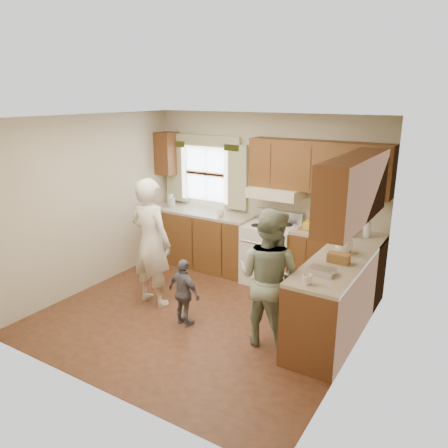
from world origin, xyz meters
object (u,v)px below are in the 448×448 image
Objects in this scene: woman_left at (151,243)px; stove at (271,253)px; child at (184,293)px; woman_right at (269,278)px.

stove is at bearing -122.03° from woman_left.
child is at bearing -101.20° from stove.
child is (-0.34, -1.74, -0.04)m from stove.
woman_left is 2.03× the size of child.
stove is 0.67× the size of woman_right.
stove is 0.62× the size of woman_left.
stove is 1.77m from child.
stove is at bearing -61.82° from woman_right.
woman_left is 1.77m from woman_right.
woman_right is at bearing -160.15° from child.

